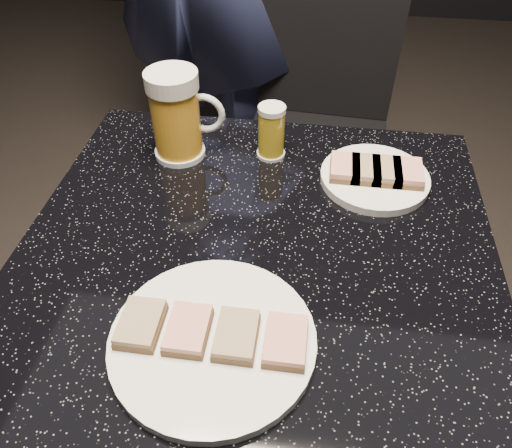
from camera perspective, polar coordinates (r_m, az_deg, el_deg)
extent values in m
cylinder|color=white|center=(0.63, -4.95, -13.10)|extent=(0.25, 0.25, 0.01)
cylinder|color=white|center=(0.87, 13.39, 5.14)|extent=(0.18, 0.18, 0.01)
cylinder|color=black|center=(1.04, 0.00, -17.46)|extent=(0.10, 0.10, 0.69)
cube|color=black|center=(0.74, 0.00, -3.65)|extent=(0.70, 0.70, 0.03)
cylinder|color=white|center=(0.92, -8.65, 8.19)|extent=(0.09, 0.09, 0.01)
cylinder|color=gold|center=(0.88, -9.10, 11.63)|extent=(0.08, 0.08, 0.12)
cylinder|color=silver|center=(0.85, -9.66, 15.88)|extent=(0.09, 0.09, 0.03)
torus|color=silver|center=(0.89, -5.95, 12.45)|extent=(0.07, 0.01, 0.07)
cylinder|color=silver|center=(0.91, 1.71, 8.07)|extent=(0.05, 0.05, 0.01)
cylinder|color=gold|center=(0.88, 1.77, 10.40)|extent=(0.05, 0.05, 0.08)
cylinder|color=silver|center=(0.86, 1.84, 12.97)|extent=(0.05, 0.05, 0.01)
cube|color=black|center=(1.46, 6.66, 8.35)|extent=(0.42, 0.42, 0.04)
cylinder|color=black|center=(1.50, -1.22, -1.90)|extent=(0.03, 0.03, 0.43)
cylinder|color=black|center=(1.48, 11.64, -3.72)|extent=(0.03, 0.03, 0.43)
cylinder|color=black|center=(1.75, 1.18, 5.81)|extent=(0.03, 0.03, 0.43)
cylinder|color=black|center=(1.73, 12.23, 4.32)|extent=(0.03, 0.03, 0.43)
cube|color=black|center=(1.51, 8.22, 19.15)|extent=(0.40, 0.05, 0.40)
cube|color=#4C3521|center=(0.64, -12.99, -11.30)|extent=(0.05, 0.07, 0.01)
cube|color=#8C7251|center=(0.63, -13.13, -10.80)|extent=(0.05, 0.07, 0.01)
cube|color=#4C3521|center=(0.62, -7.74, -12.10)|extent=(0.05, 0.07, 0.01)
cube|color=tan|center=(0.61, -7.82, -11.60)|extent=(0.05, 0.07, 0.01)
cube|color=#4C3521|center=(0.61, -2.25, -12.83)|extent=(0.05, 0.07, 0.01)
cube|color=#8C7251|center=(0.60, -2.27, -12.33)|extent=(0.05, 0.07, 0.01)
cube|color=#4C3521|center=(0.61, 3.39, -13.46)|extent=(0.05, 0.07, 0.01)
cube|color=tan|center=(0.60, 3.43, -12.96)|extent=(0.05, 0.07, 0.01)
cube|color=#4C3521|center=(0.86, 10.13, 6.12)|extent=(0.05, 0.07, 0.01)
cube|color=tan|center=(0.85, 10.20, 6.63)|extent=(0.05, 0.07, 0.01)
cube|color=#4C3521|center=(0.86, 12.39, 5.89)|extent=(0.05, 0.07, 0.01)
cube|color=#8C7251|center=(0.85, 12.49, 6.39)|extent=(0.05, 0.07, 0.01)
cube|color=#4C3521|center=(0.86, 14.64, 5.64)|extent=(0.05, 0.07, 0.01)
cube|color=#8C7251|center=(0.86, 14.75, 6.14)|extent=(0.05, 0.07, 0.01)
cube|color=#4C3521|center=(0.87, 16.85, 5.39)|extent=(0.05, 0.07, 0.01)
cube|color=tan|center=(0.86, 16.98, 5.89)|extent=(0.05, 0.07, 0.01)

